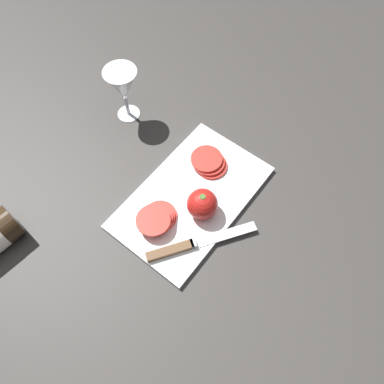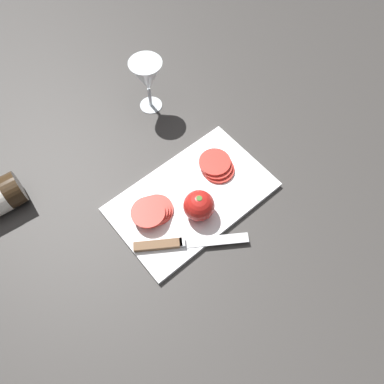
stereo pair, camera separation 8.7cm
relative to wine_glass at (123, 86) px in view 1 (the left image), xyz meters
The scene contains 7 objects.
ground_plane 0.34m from the wine_glass, 108.75° to the right, with size 3.00×3.00×0.00m, color #383533.
cutting_board 0.34m from the wine_glass, 109.08° to the right, with size 0.38×0.23×0.01m.
wine_glass is the anchor object (origin of this frame).
whole_tomato 0.37m from the wine_glass, 108.94° to the right, with size 0.07×0.07×0.07m.
knife 0.44m from the wine_glass, 121.10° to the right, with size 0.23×0.16×0.01m.
tomato_slice_stack_near 0.29m from the wine_glass, 90.93° to the right, with size 0.08×0.10×0.02m.
tomato_slice_stack_far 0.35m from the wine_glass, 126.09° to the right, with size 0.10×0.08×0.03m.
Camera 1 is at (-0.33, -0.26, 0.81)m, focal length 35.00 mm.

